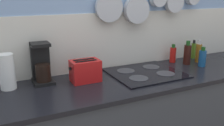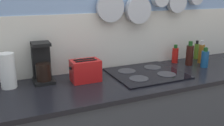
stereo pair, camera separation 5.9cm
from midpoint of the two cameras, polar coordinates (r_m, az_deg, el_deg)
The scene contains 11 objects.
wall_back at distance 2.31m, azimuth 0.33°, elevation 8.06°, with size 7.20×0.16×2.60m.
countertop at distance 2.08m, azimuth 4.83°, elevation -3.76°, with size 3.27×0.67×0.03m.
paper_towel_roll at distance 1.95m, azimuth -23.70°, elevation -1.86°, with size 0.11×0.11×0.26m.
coffee_maker at distance 2.01m, azimuth -16.61°, elevation -0.64°, with size 0.15×0.19×0.31m.
toaster at distance 1.97m, azimuth -6.98°, elevation -1.78°, with size 0.24×0.15×0.17m.
cooktop at distance 2.17m, azimuth 6.85°, elevation -2.25°, with size 0.59×0.54×0.01m.
bottle_sesame_oil at distance 2.55m, azimuth 13.10°, elevation 1.95°, with size 0.06×0.06×0.18m.
bottle_olive_oil at distance 2.51m, azimuth 16.19°, elevation 1.99°, with size 0.07×0.07×0.23m.
bottle_cooking_wine at distance 2.49m, azimuth 19.32°, elevation 1.12°, with size 0.07×0.07×0.19m.
bottle_dish_soap at distance 2.62m, azimuth 18.55°, elevation 2.30°, with size 0.06×0.06×0.22m.
bottle_hot_sauce at distance 2.76m, azimuth 17.53°, elevation 2.81°, with size 0.05×0.05×0.19m.
Camera 1 is at (-1.03, -1.66, 1.60)m, focal length 40.00 mm.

